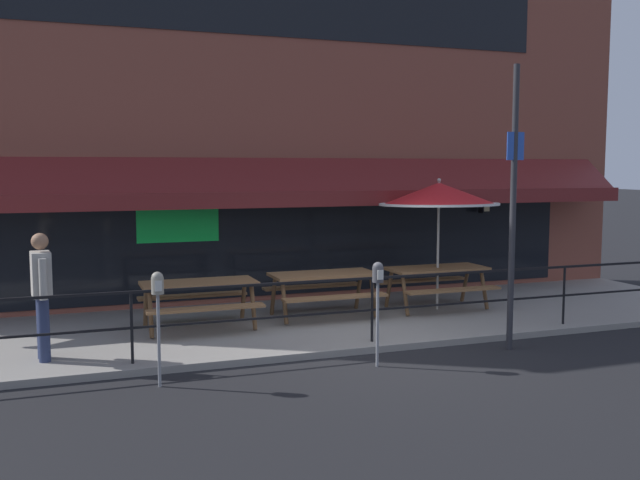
# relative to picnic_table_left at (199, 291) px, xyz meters

# --- Properties ---
(ground_plane) EXTENTS (120.00, 120.00, 0.00)m
(ground_plane) POSITION_rel_picnic_table_left_xyz_m (2.25, -2.00, -0.71)
(ground_plane) COLOR black
(patio_deck) EXTENTS (15.00, 4.00, 0.10)m
(patio_deck) POSITION_rel_picnic_table_left_xyz_m (2.25, 0.00, -0.66)
(patio_deck) COLOR gray
(patio_deck) RESTS_ON ground
(restaurant_building) EXTENTS (15.00, 1.60, 8.28)m
(restaurant_building) POSITION_rel_picnic_table_left_xyz_m (2.25, 2.23, 3.40)
(restaurant_building) COLOR brown
(restaurant_building) RESTS_ON ground
(patio_railing) EXTENTS (13.84, 0.04, 0.97)m
(patio_railing) POSITION_rel_picnic_table_left_xyz_m (2.25, -1.70, 0.09)
(patio_railing) COLOR black
(patio_railing) RESTS_ON patio_deck
(picnic_table_left) EXTENTS (1.80, 1.42, 0.76)m
(picnic_table_left) POSITION_rel_picnic_table_left_xyz_m (0.00, 0.00, 0.00)
(picnic_table_left) COLOR brown
(picnic_table_left) RESTS_ON patio_deck
(picnic_table_centre) EXTENTS (1.80, 1.42, 0.76)m
(picnic_table_centre) POSITION_rel_picnic_table_left_xyz_m (2.18, 0.19, 0.00)
(picnic_table_centre) COLOR brown
(picnic_table_centre) RESTS_ON patio_deck
(picnic_table_right) EXTENTS (1.80, 1.42, 0.76)m
(picnic_table_right) POSITION_rel_picnic_table_left_xyz_m (4.36, 0.14, 0.00)
(picnic_table_right) COLOR brown
(picnic_table_right) RESTS_ON patio_deck
(patio_umbrella_right) EXTENTS (2.14, 2.14, 2.38)m
(patio_umbrella_right) POSITION_rel_picnic_table_left_xyz_m (4.36, 0.11, 1.47)
(patio_umbrella_right) COLOR #B7B2A8
(patio_umbrella_right) RESTS_ON patio_deck
(pedestrian_walking) EXTENTS (0.28, 0.62, 1.71)m
(pedestrian_walking) POSITION_rel_picnic_table_left_xyz_m (-2.30, -1.12, 0.35)
(pedestrian_walking) COLOR navy
(pedestrian_walking) RESTS_ON patio_deck
(parking_meter_near) EXTENTS (0.15, 0.16, 1.42)m
(parking_meter_near) POSITION_rel_picnic_table_left_xyz_m (-0.96, -2.52, 0.44)
(parking_meter_near) COLOR gray
(parking_meter_near) RESTS_ON ground
(parking_meter_far) EXTENTS (0.15, 0.16, 1.42)m
(parking_meter_far) POSITION_rel_picnic_table_left_xyz_m (1.91, -2.63, 0.44)
(parking_meter_far) COLOR gray
(parking_meter_far) RESTS_ON ground
(street_sign_pole) EXTENTS (0.28, 0.09, 4.13)m
(street_sign_pole) POSITION_rel_picnic_table_left_xyz_m (4.13, -2.45, 1.42)
(street_sign_pole) COLOR #2D2D33
(street_sign_pole) RESTS_ON ground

